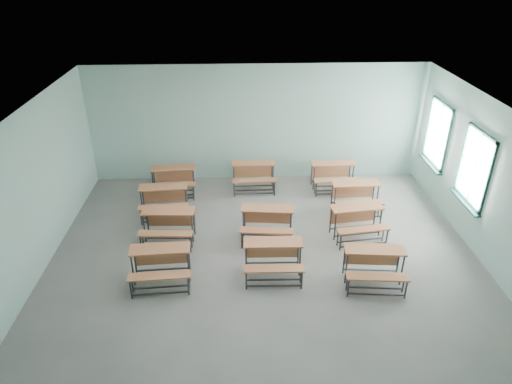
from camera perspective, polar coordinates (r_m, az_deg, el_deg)
The scene contains 12 objects.
room at distance 8.83m, azimuth 1.73°, elevation -0.11°, with size 9.04×8.04×3.24m.
desk_unit_r0c0 at distance 9.02m, azimuth -11.86°, elevation -8.48°, with size 1.20×0.84×0.72m.
desk_unit_r0c1 at distance 9.02m, azimuth 2.15°, elevation -7.81°, with size 1.17×0.80×0.72m.
desk_unit_r0c2 at distance 9.10m, azimuth 14.59°, elevation -8.47°, with size 1.22×0.87×0.72m.
desk_unit_r1c0 at distance 10.19m, azimuth -10.93°, elevation -3.70°, with size 1.19×0.83×0.72m.
desk_unit_r1c1 at distance 10.11m, azimuth 1.41°, elevation -3.42°, with size 1.22×0.88×0.72m.
desk_unit_r1c2 at distance 10.40m, azimuth 12.59°, elevation -3.21°, with size 1.24×0.92×0.72m.
desk_unit_r2c0 at distance 11.23m, azimuth -11.45°, elevation -0.59°, with size 1.21×0.87×0.72m.
desk_unit_r2c2 at distance 11.43m, azimuth 12.40°, elevation -0.15°, with size 1.17×0.80×0.72m.
desk_unit_r3c0 at distance 12.17m, azimuth -10.31°, elevation 1.88°, with size 1.19×0.84×0.72m.
desk_unit_r3c1 at distance 12.23m, azimuth -0.33°, elevation 2.50°, with size 1.17×0.80×0.72m.
desk_unit_r3c2 at distance 12.40m, azimuth 9.63°, elevation 2.46°, with size 1.17×0.81×0.72m.
Camera 1 is at (-0.50, -7.72, 5.78)m, focal length 32.00 mm.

